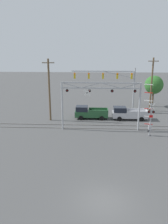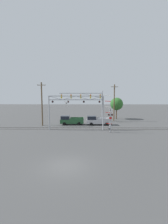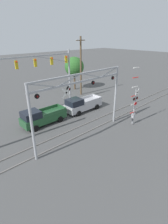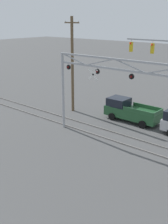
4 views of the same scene
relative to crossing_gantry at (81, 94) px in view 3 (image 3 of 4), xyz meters
The scene contains 9 objects.
rail_track_near 4.55m from the crossing_gantry, 87.13° to the left, with size 80.00×0.08×0.10m, color gray.
rail_track_far 4.85m from the crossing_gantry, 89.52° to the left, with size 80.00×0.08×0.10m, color gray.
crossing_gantry is the anchor object (origin of this frame).
crossing_signal_mast 6.87m from the crossing_gantry, 17.34° to the right, with size 1.51×0.35×6.63m.
traffic_signal_span 9.80m from the crossing_gantry, 73.11° to the left, with size 10.83×0.39×7.72m.
pickup_truck_lead 6.48m from the crossing_gantry, 106.66° to the left, with size 5.22×2.11×2.00m.
pickup_truck_following 7.57m from the crossing_gantry, 47.85° to the left, with size 5.39×2.11×2.00m.
utility_pole_right 13.80m from the crossing_gantry, 48.51° to the left, with size 1.80×0.28×9.36m.
background_tree_beyond_span 17.14m from the crossing_gantry, 52.45° to the left, with size 3.49×3.49×5.98m.
Camera 3 is at (-10.19, 3.58, 9.58)m, focal length 28.00 mm.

